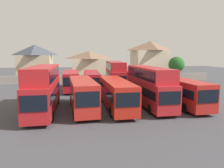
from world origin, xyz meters
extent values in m
plane|color=#424247|center=(0.00, 18.00, 0.00)|extent=(140.00, 140.00, 0.00)
cube|color=gray|center=(0.00, 24.12, 0.90)|extent=(56.00, 0.50, 1.80)
cube|color=red|center=(-8.19, -0.25, 1.91)|extent=(2.56, 11.64, 3.11)
cube|color=black|center=(-8.21, -6.09, 2.29)|extent=(2.22, 0.09, 1.40)
cube|color=black|center=(-8.19, -0.25, 2.29)|extent=(2.59, 10.71, 0.98)
cube|color=red|center=(-8.19, 0.04, 4.28)|extent=(2.51, 11.06, 1.62)
cube|color=black|center=(-8.19, 0.04, 4.28)|extent=(2.59, 10.48, 1.13)
cylinder|color=black|center=(-7.05, -3.86, 0.55)|extent=(0.30, 1.10, 1.10)
cylinder|color=black|center=(-9.36, -3.85, 0.55)|extent=(0.30, 1.10, 1.10)
cylinder|color=black|center=(-7.02, 3.35, 0.55)|extent=(0.30, 1.10, 1.10)
cylinder|color=black|center=(-9.34, 3.36, 0.55)|extent=(0.30, 1.10, 1.10)
cube|color=red|center=(-3.99, -0.19, 1.94)|extent=(3.06, 10.32, 3.17)
cube|color=black|center=(-3.69, -5.30, 2.32)|extent=(2.18, 0.21, 1.43)
cube|color=black|center=(-3.99, -0.19, 2.32)|extent=(3.06, 9.51, 1.00)
cylinder|color=black|center=(-2.67, -3.27, 0.55)|extent=(0.36, 1.12, 1.10)
cylinder|color=black|center=(-4.94, -3.41, 0.55)|extent=(0.36, 1.12, 1.10)
cylinder|color=black|center=(-3.03, 3.04, 0.55)|extent=(0.36, 1.12, 1.10)
cylinder|color=black|center=(-5.31, 2.90, 0.55)|extent=(0.36, 1.12, 1.10)
cube|color=red|center=(-0.04, -0.01, 1.86)|extent=(2.58, 11.32, 3.00)
cube|color=black|center=(-0.04, -5.69, 2.22)|extent=(2.25, 0.08, 1.35)
cube|color=black|center=(-0.04, -0.01, 2.22)|extent=(2.62, 10.41, 0.95)
cylinder|color=black|center=(1.14, -3.52, 0.55)|extent=(0.30, 1.10, 1.10)
cylinder|color=black|center=(-1.22, -3.52, 0.55)|extent=(0.30, 1.10, 1.10)
cylinder|color=black|center=(1.13, 3.50, 0.55)|extent=(0.30, 1.10, 1.10)
cylinder|color=black|center=(-1.23, 3.50, 0.55)|extent=(0.30, 1.10, 1.10)
cube|color=#B51F25|center=(4.20, 0.35, 1.81)|extent=(2.57, 11.35, 2.91)
cube|color=black|center=(4.23, -5.34, 2.16)|extent=(2.23, 0.09, 1.31)
cube|color=black|center=(4.20, 0.35, 2.16)|extent=(2.61, 10.44, 0.92)
cube|color=#B51F25|center=(4.20, 0.64, 4.05)|extent=(2.52, 10.78, 1.56)
cube|color=black|center=(4.20, 0.64, 4.05)|extent=(2.61, 10.22, 1.09)
cylinder|color=black|center=(5.38, -3.16, 0.55)|extent=(0.30, 1.10, 1.10)
cylinder|color=black|center=(3.05, -3.17, 0.55)|extent=(0.30, 1.10, 1.10)
cylinder|color=black|center=(5.36, 3.87, 0.55)|extent=(0.30, 1.10, 1.10)
cylinder|color=black|center=(3.03, 3.86, 0.55)|extent=(0.30, 1.10, 1.10)
cube|color=#B2211C|center=(8.06, 0.10, 1.85)|extent=(2.89, 11.24, 2.98)
cube|color=black|center=(8.22, -5.50, 2.21)|extent=(2.27, 0.15, 1.34)
cube|color=black|center=(8.06, 0.10, 2.21)|extent=(2.91, 10.34, 0.94)
cylinder|color=black|center=(9.34, -3.32, 0.55)|extent=(0.33, 1.11, 1.10)
cylinder|color=black|center=(6.97, -3.39, 0.55)|extent=(0.33, 1.11, 1.10)
cylinder|color=black|center=(9.14, 3.60, 0.55)|extent=(0.33, 1.11, 1.10)
cylinder|color=black|center=(6.77, 3.53, 0.55)|extent=(0.33, 1.11, 1.10)
cube|color=#B21824|center=(-5.48, 14.25, 1.85)|extent=(2.73, 11.04, 2.99)
cube|color=black|center=(-5.40, 8.73, 2.21)|extent=(2.27, 0.11, 1.35)
cube|color=black|center=(-5.48, 14.25, 2.21)|extent=(2.76, 10.16, 0.94)
cylinder|color=black|center=(-4.25, 10.86, 0.55)|extent=(0.32, 1.10, 1.10)
cylinder|color=black|center=(-6.62, 10.83, 0.55)|extent=(0.32, 1.10, 1.10)
cylinder|color=black|center=(-4.34, 17.68, 0.55)|extent=(0.32, 1.10, 1.10)
cylinder|color=black|center=(-6.71, 17.65, 0.55)|extent=(0.32, 1.10, 1.10)
cube|color=#B11924|center=(-1.83, 14.02, 1.81)|extent=(2.82, 11.58, 2.90)
cube|color=black|center=(-1.99, 8.25, 2.16)|extent=(2.20, 0.14, 1.31)
cube|color=black|center=(-1.83, 14.02, 2.16)|extent=(2.83, 10.66, 0.91)
cylinder|color=black|center=(-0.78, 10.42, 0.55)|extent=(0.33, 1.11, 1.10)
cylinder|color=black|center=(-3.08, 10.49, 0.55)|extent=(0.33, 1.11, 1.10)
cylinder|color=black|center=(-0.58, 17.56, 0.55)|extent=(0.33, 1.11, 1.10)
cylinder|color=black|center=(-2.88, 17.62, 0.55)|extent=(0.33, 1.11, 1.10)
cube|color=#AF1E26|center=(2.50, 13.76, 1.94)|extent=(3.22, 11.19, 3.16)
cube|color=black|center=(2.16, 8.22, 2.32)|extent=(2.23, 0.22, 1.42)
cube|color=black|center=(2.50, 13.76, 2.32)|extent=(3.21, 10.31, 1.00)
cube|color=#AF1E26|center=(2.52, 14.03, 4.30)|extent=(3.14, 10.63, 1.56)
cube|color=black|center=(2.52, 14.03, 4.30)|extent=(3.19, 10.09, 1.09)
cylinder|color=black|center=(3.45, 10.27, 0.55)|extent=(0.37, 1.12, 1.10)
cylinder|color=black|center=(1.13, 10.41, 0.55)|extent=(0.37, 1.12, 1.10)
cylinder|color=black|center=(3.88, 17.10, 0.55)|extent=(0.37, 1.12, 1.10)
cylinder|color=black|center=(1.55, 17.25, 0.55)|extent=(0.37, 1.12, 1.10)
cube|color=#B5161E|center=(5.42, 14.16, 1.90)|extent=(3.22, 10.83, 3.09)
cube|color=black|center=(5.73, 8.80, 2.27)|extent=(2.29, 0.21, 1.39)
cube|color=black|center=(5.42, 14.16, 2.27)|extent=(3.21, 9.98, 0.97)
cylinder|color=black|center=(6.81, 10.92, 0.55)|extent=(0.36, 1.12, 1.10)
cylinder|color=black|center=(4.42, 10.78, 0.55)|extent=(0.36, 1.12, 1.10)
cylinder|color=black|center=(6.42, 17.54, 0.55)|extent=(0.36, 1.12, 1.10)
cylinder|color=black|center=(4.03, 17.40, 0.55)|extent=(0.36, 1.12, 1.10)
cube|color=#C6B293|center=(-14.31, 30.31, 3.13)|extent=(7.59, 7.10, 6.25)
pyramid|color=#3D424C|center=(-14.31, 30.31, 7.52)|extent=(7.97, 7.45, 2.54)
cube|color=beige|center=(-1.15, 29.44, 2.68)|extent=(8.45, 6.68, 5.36)
pyramid|color=brown|center=(-1.15, 29.44, 6.34)|extent=(8.87, 7.02, 1.95)
cube|color=beige|center=(15.01, 29.78, 3.74)|extent=(8.83, 7.55, 7.49)
pyramid|color=brown|center=(15.01, 29.78, 8.72)|extent=(9.27, 7.92, 2.46)
cylinder|color=brown|center=(18.76, 22.12, 1.39)|extent=(0.53, 0.53, 2.78)
sphere|color=#235B23|center=(18.76, 22.12, 4.08)|extent=(3.71, 3.71, 3.71)
camera|label=1|loc=(-4.76, -23.95, 6.29)|focal=33.69mm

